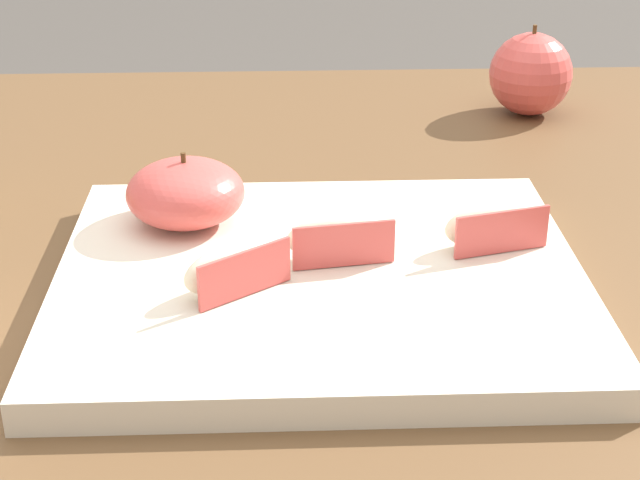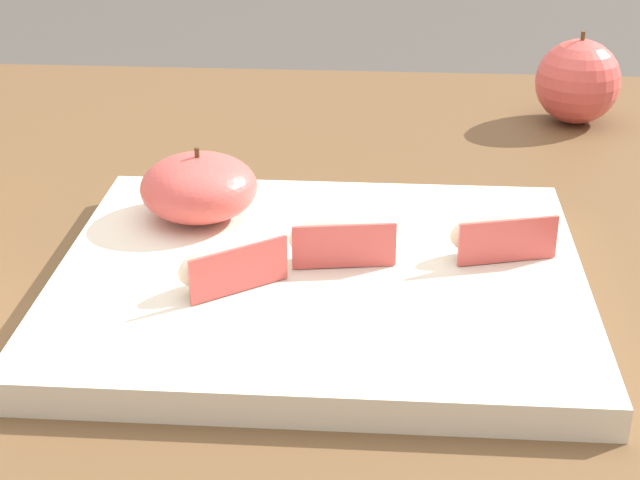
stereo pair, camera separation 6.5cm
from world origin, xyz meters
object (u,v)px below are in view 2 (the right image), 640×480
whole_apple_pink_lady (578,82)px  apple_half_skin_up (199,187)px  cutting_board (320,282)px  apple_wedge_middle (342,238)px  apple_wedge_near_knife (230,262)px  apple_wedge_right (502,233)px

whole_apple_pink_lady → apple_half_skin_up: bearing=-136.8°
cutting_board → whole_apple_pink_lady: bearing=59.0°
apple_wedge_middle → apple_wedge_near_knife: bearing=-149.7°
cutting_board → apple_wedge_right: (0.12, 0.03, 0.03)m
apple_half_skin_up → apple_wedge_middle: 0.12m
apple_wedge_middle → apple_wedge_right: size_ratio=0.99×
apple_wedge_middle → apple_wedge_near_knife: 0.08m
apple_wedge_near_knife → apple_wedge_right: 0.18m
cutting_board → apple_wedge_near_knife: bearing=-153.6°
cutting_board → apple_wedge_near_knife: (-0.05, -0.03, 0.03)m
apple_wedge_middle → apple_wedge_right: same height
apple_wedge_middle → whole_apple_pink_lady: (0.21, 0.35, 0.00)m
whole_apple_pink_lady → apple_wedge_near_knife: bearing=-124.9°
apple_wedge_right → whole_apple_pink_lady: bearing=73.2°
apple_half_skin_up → apple_wedge_right: (0.21, -0.05, -0.01)m
apple_half_skin_up → whole_apple_pink_lady: size_ratio=0.94×
apple_wedge_right → cutting_board: bearing=-166.8°
cutting_board → apple_wedge_middle: (0.01, 0.01, 0.03)m
apple_wedge_near_knife → cutting_board: bearing=26.4°
apple_wedge_near_knife → whole_apple_pink_lady: (0.27, 0.39, 0.00)m
apple_half_skin_up → whole_apple_pink_lady: 0.43m
cutting_board → apple_wedge_right: apple_wedge_right is taller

